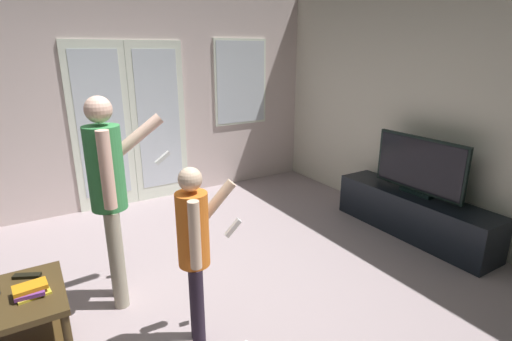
# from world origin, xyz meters

# --- Properties ---
(ground_plane) EXTENTS (6.00, 5.19, 0.02)m
(ground_plane) POSITION_xyz_m (0.00, 0.00, -0.01)
(ground_plane) COLOR #A59296
(wall_back_with_doors) EXTENTS (6.00, 0.09, 2.74)m
(wall_back_with_doors) POSITION_xyz_m (0.08, 2.56, 1.33)
(wall_back_with_doors) COLOR beige
(wall_back_with_doors) RESTS_ON ground_plane
(wall_right_plain) EXTENTS (0.06, 5.19, 2.71)m
(wall_right_plain) POSITION_xyz_m (2.97, 0.00, 1.35)
(wall_right_plain) COLOR beige
(wall_right_plain) RESTS_ON ground_plane
(tv_stand) EXTENTS (0.44, 1.76, 0.46)m
(tv_stand) POSITION_xyz_m (2.67, 0.02, 0.23)
(tv_stand) COLOR black
(tv_stand) RESTS_ON ground_plane
(flat_screen_tv) EXTENTS (0.08, 1.03, 0.61)m
(flat_screen_tv) POSITION_xyz_m (2.67, 0.03, 0.77)
(flat_screen_tv) COLOR black
(flat_screen_tv) RESTS_ON tv_stand
(person_adult) EXTENTS (0.66, 0.44, 1.62)m
(person_adult) POSITION_xyz_m (-0.29, 0.47, 0.97)
(person_adult) COLOR #A99F89
(person_adult) RESTS_ON ground_plane
(person_child) EXTENTS (0.46, 0.33, 1.25)m
(person_child) POSITION_xyz_m (0.05, -0.30, 0.75)
(person_child) COLOR #291F2D
(person_child) RESTS_ON ground_plane
(tv_remote_black) EXTENTS (0.17, 0.12, 0.02)m
(tv_remote_black) POSITION_xyz_m (-0.89, 0.34, 0.48)
(tv_remote_black) COLOR black
(tv_remote_black) RESTS_ON coffee_table
(book_stack) EXTENTS (0.21, 0.16, 0.07)m
(book_stack) POSITION_xyz_m (-0.87, 0.10, 0.51)
(book_stack) COLOR gold
(book_stack) RESTS_ON coffee_table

